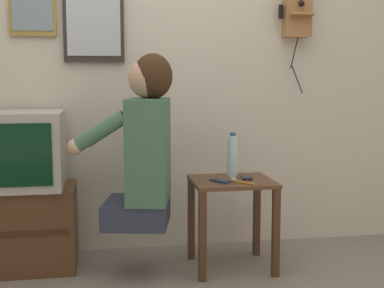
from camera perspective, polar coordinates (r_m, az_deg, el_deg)
The scene contains 11 objects.
wall_back at distance 3.56m, azimuth -6.28°, elevation 9.13°, with size 6.80×0.05×2.55m.
side_table at distance 3.23m, azimuth 4.26°, elevation -5.99°, with size 0.48×0.43×0.54m.
person at distance 3.04m, azimuth -5.11°, elevation -0.04°, with size 0.61×0.51×0.98m.
tv_stand at distance 3.41m, azimuth -17.46°, elevation -8.50°, with size 0.61×0.43×0.50m.
television at distance 3.31m, azimuth -17.82°, elevation -0.59°, with size 0.49×0.48×0.45m.
wall_phone_antique at distance 3.74m, azimuth 11.14°, elevation 14.04°, with size 0.22×0.19×0.80m.
wall_mirror at distance 3.55m, azimuth -10.50°, elevation 14.66°, with size 0.38×0.04×0.75m.
cell_phone_held at distance 3.13m, azimuth 3.03°, elevation -3.94°, with size 0.11×0.14×0.01m.
cell_phone_spare at distance 3.25m, azimuth 5.83°, elevation -3.58°, with size 0.08×0.13×0.01m.
water_bottle at distance 3.28m, azimuth 4.34°, elevation -1.27°, with size 0.06×0.06×0.27m.
toothbrush at distance 3.10m, azimuth 5.27°, elevation -4.04°, with size 0.11×0.13×0.02m.
Camera 1 is at (-0.21, -2.55, 1.14)m, focal length 50.00 mm.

